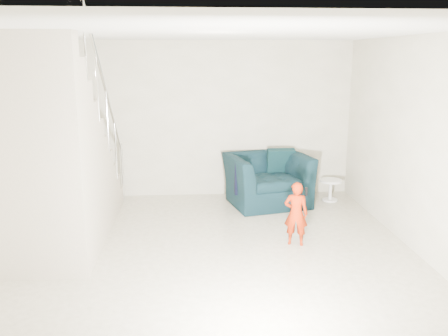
{
  "coord_description": "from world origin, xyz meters",
  "views": [
    {
      "loc": [
        -0.34,
        -5.49,
        2.44
      ],
      "look_at": [
        0.15,
        1.2,
        0.85
      ],
      "focal_mm": 38.0,
      "sensor_mm": 36.0,
      "label": 1
    }
  ],
  "objects": [
    {
      "name": "cushion",
      "position": [
        1.22,
        2.42,
        0.66
      ],
      "size": [
        0.47,
        0.23,
        0.47
      ],
      "primitive_type": "cube",
      "rotation": [
        0.21,
        0.0,
        0.0
      ],
      "color": "black",
      "rests_on": "armchair"
    },
    {
      "name": "toddler",
      "position": [
        1.03,
        0.32,
        0.43
      ],
      "size": [
        0.36,
        0.28,
        0.86
      ],
      "primitive_type": "imported",
      "rotation": [
        0.0,
        0.0,
        2.87
      ],
      "color": "#8D0B04",
      "rests_on": "floor"
    },
    {
      "name": "staircase",
      "position": [
        -2.0,
        0.55,
        0.95
      ],
      "size": [
        1.02,
        3.03,
        3.62
      ],
      "color": "#ADA089",
      "rests_on": "floor"
    },
    {
      "name": "floor",
      "position": [
        0.0,
        0.0,
        0.0
      ],
      "size": [
        5.5,
        5.5,
        0.0
      ],
      "primitive_type": "plane",
      "color": "gray",
      "rests_on": "ground"
    },
    {
      "name": "back_wall",
      "position": [
        0.0,
        2.75,
        1.35
      ],
      "size": [
        5.0,
        0.0,
        5.0
      ],
      "primitive_type": "plane",
      "rotation": [
        1.57,
        0.0,
        0.0
      ],
      "color": "#A49E85",
      "rests_on": "floor"
    },
    {
      "name": "throw",
      "position": [
        0.39,
        2.01,
        0.53
      ],
      "size": [
        0.05,
        0.47,
        0.53
      ],
      "primitive_type": "cube",
      "color": "black",
      "rests_on": "armchair"
    },
    {
      "name": "ceiling",
      "position": [
        0.0,
        0.0,
        2.7
      ],
      "size": [
        5.5,
        5.5,
        0.0
      ],
      "primitive_type": "plane",
      "rotation": [
        3.14,
        0.0,
        0.0
      ],
      "color": "silver",
      "rests_on": "back_wall"
    },
    {
      "name": "right_wall",
      "position": [
        2.5,
        0.0,
        1.35
      ],
      "size": [
        0.0,
        5.5,
        5.5
      ],
      "primitive_type": "plane",
      "rotation": [
        1.57,
        0.0,
        -1.57
      ],
      "color": "#A49E85",
      "rests_on": "floor"
    },
    {
      "name": "armchair",
      "position": [
        0.95,
        2.13,
        0.42
      ],
      "size": [
        1.51,
        1.39,
        0.84
      ],
      "primitive_type": "imported",
      "rotation": [
        0.0,
        0.0,
        0.23
      ],
      "color": "black",
      "rests_on": "floor"
    },
    {
      "name": "phone",
      "position": [
        1.14,
        0.27,
        0.74
      ],
      "size": [
        0.02,
        0.05,
        0.1
      ],
      "primitive_type": "cube",
      "rotation": [
        0.0,
        0.0,
        0.09
      ],
      "color": "black",
      "rests_on": "toddler"
    },
    {
      "name": "left_wall",
      "position": [
        -2.5,
        0.0,
        1.35
      ],
      "size": [
        0.0,
        5.5,
        5.5
      ],
      "primitive_type": "plane",
      "rotation": [
        1.57,
        0.0,
        1.57
      ],
      "color": "#A49E85",
      "rests_on": "floor"
    },
    {
      "name": "side_table",
      "position": [
        2.06,
        2.2,
        0.25
      ],
      "size": [
        0.37,
        0.37,
        0.37
      ],
      "color": "silver",
      "rests_on": "floor"
    },
    {
      "name": "front_wall",
      "position": [
        0.0,
        -2.75,
        1.35
      ],
      "size": [
        5.0,
        0.0,
        5.0
      ],
      "primitive_type": "plane",
      "rotation": [
        -1.57,
        0.0,
        0.0
      ],
      "color": "#A49E85",
      "rests_on": "floor"
    }
  ]
}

